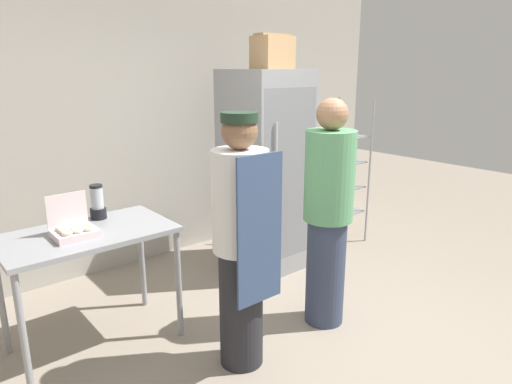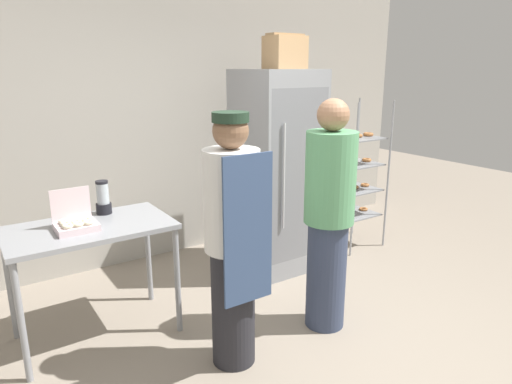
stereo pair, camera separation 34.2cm
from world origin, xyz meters
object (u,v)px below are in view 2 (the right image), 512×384
(baking_rack, at_px, (355,174))
(cardboard_storage_box, at_px, (285,52))
(refrigerator, at_px, (277,172))
(donut_box, at_px, (76,224))
(person_baker, at_px, (233,240))
(blender_pitcher, at_px, (103,199))
(person_customer, at_px, (329,216))

(baking_rack, xyz_separation_m, cardboard_storage_box, (-1.02, -0.00, 1.29))
(refrigerator, distance_m, cardboard_storage_box, 1.14)
(refrigerator, distance_m, donut_box, 2.01)
(cardboard_storage_box, distance_m, person_baker, 2.08)
(blender_pitcher, height_order, cardboard_storage_box, cardboard_storage_box)
(donut_box, distance_m, blender_pitcher, 0.39)
(refrigerator, bearing_deg, blender_pitcher, -178.54)
(donut_box, distance_m, cardboard_storage_box, 2.39)
(donut_box, height_order, person_customer, person_customer)
(donut_box, relative_size, cardboard_storage_box, 0.80)
(donut_box, height_order, blender_pitcher, donut_box)
(refrigerator, height_order, baking_rack, refrigerator)
(refrigerator, height_order, cardboard_storage_box, cardboard_storage_box)
(person_baker, bearing_deg, donut_box, 134.21)
(person_baker, bearing_deg, cardboard_storage_box, 41.55)
(baking_rack, xyz_separation_m, blender_pitcher, (-2.79, -0.03, 0.17))
(cardboard_storage_box, bearing_deg, donut_box, -171.63)
(donut_box, relative_size, person_baker, 0.16)
(person_customer, bearing_deg, blender_pitcher, 141.44)
(baking_rack, relative_size, person_customer, 0.93)
(blender_pitcher, height_order, person_baker, person_baker)
(blender_pitcher, relative_size, person_baker, 0.15)
(baking_rack, distance_m, person_customer, 1.81)
(refrigerator, distance_m, person_customer, 1.18)
(refrigerator, xyz_separation_m, person_baker, (-1.19, -1.13, -0.09))
(person_baker, bearing_deg, person_customer, 0.09)
(donut_box, height_order, person_baker, person_baker)
(person_baker, bearing_deg, baking_rack, 26.11)
(blender_pitcher, xyz_separation_m, person_customer, (1.36, -1.08, -0.09))
(cardboard_storage_box, bearing_deg, blender_pitcher, -179.08)
(refrigerator, height_order, donut_box, refrigerator)
(person_baker, height_order, person_customer, person_customer)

